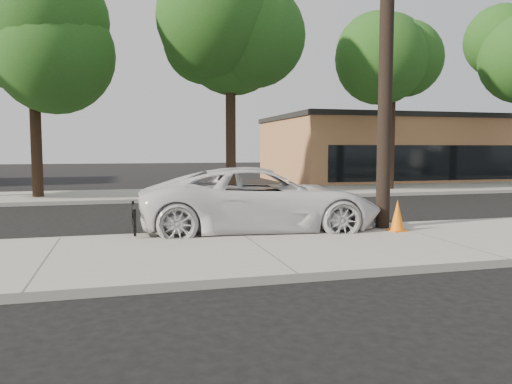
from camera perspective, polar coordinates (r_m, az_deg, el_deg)
ground at (r=14.18m, az=-4.14°, el=-3.60°), size 120.00×120.00×0.00m
near_sidewalk at (r=10.04m, az=0.52°, el=-6.73°), size 90.00×4.40×0.15m
far_sidewalk at (r=22.52m, az=-8.23°, el=-0.25°), size 90.00×5.00×0.15m
curb_near at (r=12.14m, az=-2.27°, el=-4.68°), size 90.00×0.12×0.16m
building_main at (r=35.12m, az=17.09°, el=4.59°), size 18.00×10.00×4.00m
utility_pole at (r=12.97m, az=14.68°, el=16.32°), size 1.40×0.34×9.00m
tree_b at (r=22.43m, az=-23.74°, el=14.95°), size 4.34×4.20×8.45m
tree_c at (r=22.47m, az=-2.30°, el=17.31°), size 4.96×4.80×9.55m
tree_d at (r=25.59m, az=15.84°, el=14.37°), size 4.50×4.35×8.75m
police_cruiser at (r=12.50m, az=0.53°, el=-0.93°), size 6.19×3.33×1.65m
traffic_cone at (r=12.38m, az=15.85°, el=-2.64°), size 0.43×0.43×0.75m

